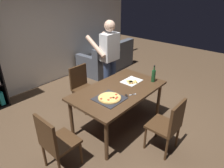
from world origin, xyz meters
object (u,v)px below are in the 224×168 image
chair_far_side (82,85)px  wine_bottle (153,76)px  chair_near_camera (169,124)px  chair_left_end (55,141)px  person_serving_pizza (109,57)px  couch (108,60)px  dining_table (119,93)px  pepperoni_pizza_on_tray (110,98)px  kitchen_scissors (129,95)px

chair_far_side → wine_bottle: 1.45m
chair_near_camera → chair_left_end: size_ratio=1.00×
chair_near_camera → person_serving_pizza: bearing=70.9°
couch → wine_bottle: 2.65m
dining_table → chair_left_end: bearing=180.0°
dining_table → pepperoni_pizza_on_tray: 0.37m
dining_table → couch: 2.78m
couch → person_serving_pizza: 1.94m
chair_left_end → couch: chair_left_end is taller
pepperoni_pizza_on_tray → chair_left_end: bearing=174.2°
person_serving_pizza → pepperoni_pizza_on_tray: (-0.93, -0.84, -0.23)m
chair_near_camera → pepperoni_pizza_on_tray: 0.96m
person_serving_pizza → wine_bottle: bearing=-86.7°
dining_table → chair_near_camera: chair_near_camera is taller
chair_near_camera → wine_bottle: wine_bottle is taller
chair_far_side → chair_left_end: same height
chair_far_side → pepperoni_pizza_on_tray: bearing=-107.9°
chair_far_side → couch: chair_far_side is taller
wine_bottle → couch: bearing=61.1°
chair_far_side → couch: 2.17m
dining_table → wine_bottle: bearing=-23.6°
person_serving_pizza → wine_bottle: person_serving_pizza is taller
pepperoni_pizza_on_tray → kitchen_scissors: bearing=-30.2°
person_serving_pizza → pepperoni_pizza_on_tray: size_ratio=4.17×
chair_far_side → kitchen_scissors: 1.25m
wine_bottle → kitchen_scissors: (-0.71, 0.02, -0.11)m
chair_near_camera → wine_bottle: bearing=46.3°
dining_table → chair_far_side: bearing=90.0°
chair_near_camera → chair_left_end: 1.62m
chair_near_camera → chair_left_end: bearing=143.7°
wine_bottle → kitchen_scissors: 0.72m
couch → wine_bottle: bearing=-118.9°
couch → wine_bottle: wine_bottle is taller
dining_table → wine_bottle: 0.73m
chair_left_end → wine_bottle: bearing=-8.2°
chair_left_end → couch: (3.21, 1.99, -0.21)m
chair_left_end → wine_bottle: wine_bottle is taller
chair_left_end → pepperoni_pizza_on_tray: chair_left_end is taller
chair_near_camera → kitchen_scissors: size_ratio=4.63×
couch → kitchen_scissors: 3.02m
chair_far_side → couch: size_ratio=0.52×
kitchen_scissors → couch: bearing=48.9°
chair_left_end → couch: size_ratio=0.52×
person_serving_pizza → wine_bottle: 1.03m
person_serving_pizza → kitchen_scissors: size_ratio=9.00×
chair_near_camera → couch: size_ratio=0.52×
chair_far_side → wine_bottle: (0.65, -1.24, 0.36)m
chair_left_end → kitchen_scissors: size_ratio=4.63×
chair_far_side → couch: bearing=28.3°
couch → wine_bottle: size_ratio=5.50×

